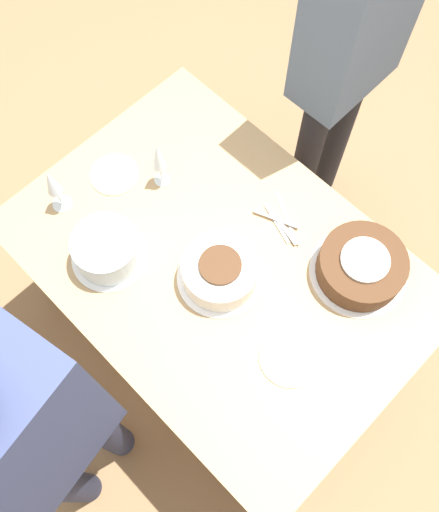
{
  "coord_description": "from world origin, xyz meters",
  "views": [
    {
      "loc": [
        -0.54,
        0.53,
        2.54
      ],
      "look_at": [
        0.0,
        0.0,
        0.79
      ],
      "focal_mm": 40.0,
      "sensor_mm": 36.0,
      "label": 1
    }
  ],
  "objects": [
    {
      "name": "wine_glass_far",
      "position": [
        0.38,
        -0.08,
        0.89
      ],
      "size": [
        0.06,
        0.06,
        0.22
      ],
      "color": "silver",
      "rests_on": "dining_table"
    },
    {
      "name": "dessert_plate_right",
      "position": [
        0.52,
        0.03,
        0.74
      ],
      "size": [
        0.18,
        0.18,
        0.01
      ],
      "color": "beige",
      "rests_on": "dining_table"
    },
    {
      "name": "fork_pile",
      "position": [
        -0.05,
        -0.26,
        0.74
      ],
      "size": [
        0.21,
        0.13,
        0.01
      ],
      "color": "silver",
      "rests_on": "dining_table"
    },
    {
      "name": "cake_back_decorated",
      "position": [
        0.28,
        0.25,
        0.8
      ],
      "size": [
        0.26,
        0.26,
        0.13
      ],
      "color": "white",
      "rests_on": "dining_table"
    },
    {
      "name": "person_watching",
      "position": [
        -0.1,
        0.77,
        0.98
      ],
      "size": [
        0.29,
        0.43,
        1.63
      ],
      "rotation": [
        0.0,
        0.0,
        -1.38
      ],
      "color": "#2D334C",
      "rests_on": "ground_plane"
    },
    {
      "name": "cake_center_white",
      "position": [
        -0.04,
        0.04,
        0.79
      ],
      "size": [
        0.29,
        0.29,
        0.12
      ],
      "color": "white",
      "rests_on": "dining_table"
    },
    {
      "name": "dining_table",
      "position": [
        0.0,
        0.0,
        0.63
      ],
      "size": [
        1.41,
        0.99,
        0.74
      ],
      "color": "tan",
      "rests_on": "ground_plane"
    },
    {
      "name": "wine_glass_near",
      "position": [
        0.55,
        0.24,
        0.88
      ],
      "size": [
        0.07,
        0.07,
        0.21
      ],
      "color": "silver",
      "rests_on": "dining_table"
    },
    {
      "name": "dessert_plate_left",
      "position": [
        -0.39,
        0.08,
        0.74
      ],
      "size": [
        0.2,
        0.2,
        0.01
      ],
      "color": "beige",
      "rests_on": "dining_table"
    },
    {
      "name": "ground_plane",
      "position": [
        0.0,
        0.0,
        0.0
      ],
      "size": [
        12.0,
        12.0,
        0.0
      ],
      "primitive_type": "plane",
      "color": "#8E6B47"
    },
    {
      "name": "person_cutting",
      "position": [
        0.16,
        -0.8,
        1.06
      ],
      "size": [
        0.23,
        0.4,
        1.75
      ],
      "rotation": [
        0.0,
        0.0,
        1.58
      ],
      "color": "#232328",
      "rests_on": "ground_plane"
    },
    {
      "name": "cake_front_chocolate",
      "position": [
        -0.36,
        -0.31,
        0.79
      ],
      "size": [
        0.33,
        0.33,
        0.11
      ],
      "color": "white",
      "rests_on": "dining_table"
    }
  ]
}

